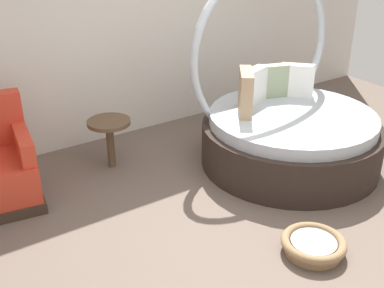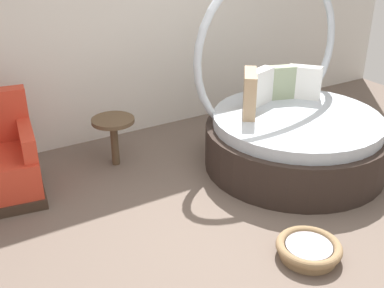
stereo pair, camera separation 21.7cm
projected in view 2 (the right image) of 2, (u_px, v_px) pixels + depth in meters
The scene contains 5 objects.
ground_plane at pixel (252, 228), 4.09m from camera, with size 8.00×8.00×0.02m, color #66564C.
back_wall at pixel (127, 8), 5.31m from camera, with size 8.00×0.12×2.92m, color silver.
round_daybed at pixel (291, 129), 4.97m from camera, with size 1.85×1.85×2.02m.
pet_basket at pixel (309, 249), 3.71m from camera, with size 0.51×0.51×0.13m.
side_table at pixel (113, 127), 4.93m from camera, with size 0.44×0.44×0.52m.
Camera 2 is at (-2.15, -2.63, 2.42)m, focal length 44.99 mm.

